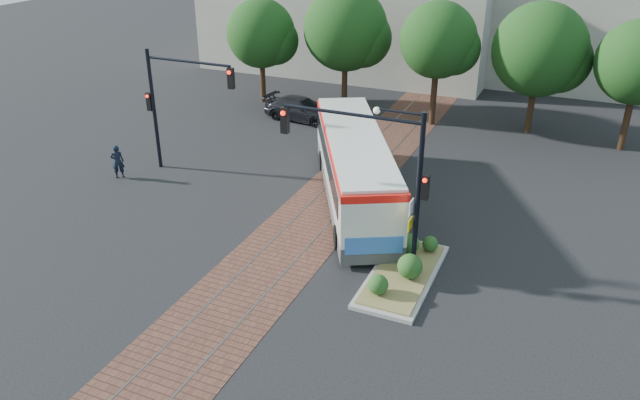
{
  "coord_description": "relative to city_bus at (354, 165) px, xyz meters",
  "views": [
    {
      "loc": [
        9.67,
        -19.63,
        12.42
      ],
      "look_at": [
        0.82,
        0.66,
        1.6
      ],
      "focal_mm": 35.0,
      "sensor_mm": 36.0,
      "label": 1
    }
  ],
  "objects": [
    {
      "name": "trackbed",
      "position": [
        -0.91,
        -0.27,
        -1.73
      ],
      "size": [
        3.6,
        40.0,
        0.02
      ],
      "color": "brown",
      "rests_on": "ground"
    },
    {
      "name": "city_bus",
      "position": [
        0.0,
        0.0,
        0.0
      ],
      "size": [
        7.61,
        11.43,
        3.12
      ],
      "rotation": [
        0.0,
        0.0,
        0.49
      ],
      "color": "#414143",
      "rests_on": "ground"
    },
    {
      "name": "signal_pole_left",
      "position": [
        -9.28,
        -0.28,
        2.13
      ],
      "size": [
        4.99,
        0.34,
        6.0
      ],
      "color": "black",
      "rests_on": "ground"
    },
    {
      "name": "traffic_island",
      "position": [
        3.91,
        -5.17,
        -1.41
      ],
      "size": [
        2.2,
        5.2,
        1.13
      ],
      "color": "gray",
      "rests_on": "ground"
    },
    {
      "name": "warehouses",
      "position": [
        -1.44,
        24.47,
        2.08
      ],
      "size": [
        40.0,
        13.0,
        8.0
      ],
      "color": "#ADA899",
      "rests_on": "ground"
    },
    {
      "name": "tree_row",
      "position": [
        0.3,
        12.14,
        3.11
      ],
      "size": [
        26.4,
        5.6,
        7.67
      ],
      "color": "#382314",
      "rests_on": "ground"
    },
    {
      "name": "ground",
      "position": [
        -0.91,
        -4.27,
        -1.74
      ],
      "size": [
        120.0,
        120.0,
        0.0
      ],
      "primitive_type": "plane",
      "color": "black",
      "rests_on": "ground"
    },
    {
      "name": "signal_pole_main",
      "position": [
        2.95,
        -5.08,
        2.42
      ],
      "size": [
        5.49,
        0.46,
        6.0
      ],
      "color": "black",
      "rests_on": "ground"
    },
    {
      "name": "parked_car",
      "position": [
        -6.97,
        9.3,
        -1.05
      ],
      "size": [
        4.92,
        2.39,
        1.38
      ],
      "primitive_type": "imported",
      "rotation": [
        0.0,
        0.0,
        1.47
      ],
      "color": "black",
      "rests_on": "ground"
    },
    {
      "name": "officer",
      "position": [
        -11.43,
        -2.21,
        -0.9
      ],
      "size": [
        0.73,
        0.7,
        1.68
      ],
      "primitive_type": "imported",
      "rotation": [
        0.0,
        0.0,
        3.85
      ],
      "color": "black",
      "rests_on": "ground"
    }
  ]
}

